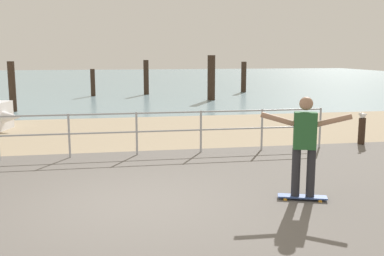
{
  "coord_description": "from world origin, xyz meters",
  "views": [
    {
      "loc": [
        -0.19,
        -7.02,
        2.43
      ],
      "look_at": [
        1.45,
        2.0,
        0.9
      ],
      "focal_mm": 42.31,
      "sensor_mm": 36.0,
      "label": 1
    }
  ],
  "objects": [
    {
      "name": "railing_fence",
      "position": [
        -1.15,
        3.6,
        0.7
      ],
      "size": [
        12.48,
        0.05,
        1.05
      ],
      "color": "#9EA0A5",
      "rests_on": "ground"
    },
    {
      "name": "groyne_post_3",
      "position": [
        1.91,
        19.39,
        1.01
      ],
      "size": [
        0.3,
        0.3,
        2.02
      ],
      "primitive_type": "cylinder",
      "color": "#332319",
      "rests_on": "ground"
    },
    {
      "name": "groyne_post_4",
      "position": [
        4.93,
        15.62,
        1.15
      ],
      "size": [
        0.39,
        0.39,
        2.31
      ],
      "primitive_type": "cylinder",
      "color": "#332319",
      "rests_on": "ground"
    },
    {
      "name": "groyne_post_5",
      "position": [
        7.96,
        19.94,
        0.94
      ],
      "size": [
        0.32,
        0.32,
        1.89
      ],
      "primitive_type": "cylinder",
      "color": "#332319",
      "rests_on": "ground"
    },
    {
      "name": "ground_plane",
      "position": [
        0.0,
        -1.0,
        0.0
      ],
      "size": [
        24.0,
        10.0,
        0.04
      ],
      "primitive_type": "cube",
      "color": "#605B56",
      "rests_on": "ground"
    },
    {
      "name": "seagull",
      "position": [
        6.37,
        3.82,
        0.79
      ],
      "size": [
        0.4,
        0.36,
        0.18
      ],
      "color": "white",
      "rests_on": "bollard_short"
    },
    {
      "name": "sea_surface",
      "position": [
        0.0,
        35.0,
        0.0
      ],
      "size": [
        72.0,
        50.0,
        0.04
      ],
      "primitive_type": "cube",
      "color": "#75939E",
      "rests_on": "ground"
    },
    {
      "name": "groyne_post_1",
      "position": [
        -4.14,
        12.6,
        1.04
      ],
      "size": [
        0.28,
        0.28,
        2.09
      ],
      "primitive_type": "cylinder",
      "color": "#332319",
      "rests_on": "ground"
    },
    {
      "name": "skateboard",
      "position": [
        2.9,
        -0.26,
        0.07
      ],
      "size": [
        0.82,
        0.46,
        0.08
      ],
      "color": "#334C8C",
      "rests_on": "ground"
    },
    {
      "name": "beach_strip",
      "position": [
        0.0,
        7.0,
        0.0
      ],
      "size": [
        24.0,
        6.0,
        0.04
      ],
      "primitive_type": "cube",
      "color": "tan",
      "rests_on": "ground"
    },
    {
      "name": "groyne_post_2",
      "position": [
        -1.12,
        18.98,
        0.77
      ],
      "size": [
        0.26,
        0.26,
        1.53
      ],
      "primitive_type": "cylinder",
      "color": "#332319",
      "rests_on": "ground"
    },
    {
      "name": "bollard_short",
      "position": [
        6.38,
        3.84,
        0.36
      ],
      "size": [
        0.18,
        0.18,
        0.72
      ],
      "primitive_type": "cylinder",
      "color": "#332319",
      "rests_on": "ground"
    },
    {
      "name": "skateboarder",
      "position": [
        2.9,
        -0.26,
        1.02
      ],
      "size": [
        1.39,
        0.57,
        1.65
      ],
      "color": "#26262B",
      "rests_on": "skateboard"
    }
  ]
}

